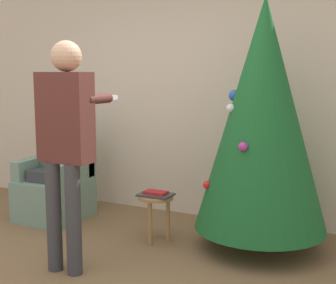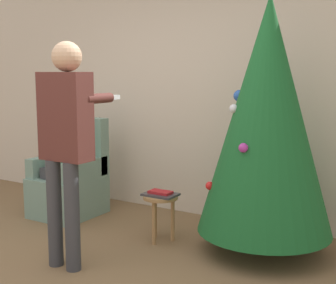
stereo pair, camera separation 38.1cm
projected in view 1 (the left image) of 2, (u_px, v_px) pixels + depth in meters
The scene contains 8 objects.
wall_back at pixel (177, 93), 5.14m from camera, with size 8.00×0.06×2.70m.
christmas_tree at pixel (262, 115), 4.04m from camera, with size 1.16×1.16×2.22m.
armchair at pixel (57, 185), 5.08m from camera, with size 0.62×0.70×1.07m.
person_seated at pixel (54, 155), 5.01m from camera, with size 0.36×0.46×1.26m.
person_standing at pixel (66, 134), 3.61m from camera, with size 0.44×0.57×1.81m.
side_stool at pixel (156, 205), 4.34m from camera, with size 0.32×0.32×0.44m.
laptop at pixel (156, 195), 4.33m from camera, with size 0.31×0.22×0.02m.
book at pixel (156, 192), 4.32m from camera, with size 0.21×0.12×0.02m.
Camera 1 is at (2.15, -2.47, 1.56)m, focal length 50.00 mm.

